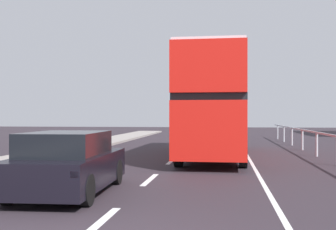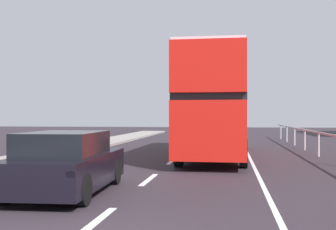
{
  "view_description": "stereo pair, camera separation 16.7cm",
  "coord_description": "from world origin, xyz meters",
  "views": [
    {
      "loc": [
        2.07,
        -5.3,
        1.8
      ],
      "look_at": [
        0.18,
        9.16,
        1.81
      ],
      "focal_mm": 46.34,
      "sensor_mm": 36.0,
      "label": 1
    },
    {
      "loc": [
        2.23,
        -5.28,
        1.8
      ],
      "look_at": [
        0.18,
        9.16,
        1.81
      ],
      "focal_mm": 46.34,
      "sensor_mm": 36.0,
      "label": 2
    }
  ],
  "objects": [
    {
      "name": "double_decker_bus_red",
      "position": [
        1.67,
        13.8,
        2.29
      ],
      "size": [
        2.69,
        11.32,
        4.28
      ],
      "rotation": [
        0.0,
        0.0,
        -0.02
      ],
      "color": "red",
      "rests_on": "ground"
    },
    {
      "name": "hatchback_car_near",
      "position": [
        -1.5,
        4.26,
        0.68
      ],
      "size": [
        1.95,
        4.21,
        1.42
      ],
      "rotation": [
        0.0,
        0.0,
        0.03
      ],
      "color": "black",
      "rests_on": "ground"
    },
    {
      "name": "lane_paint_markings",
      "position": [
        1.94,
        8.12,
        0.0
      ],
      "size": [
        3.22,
        46.0,
        0.01
      ],
      "color": "silver",
      "rests_on": "ground"
    }
  ]
}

